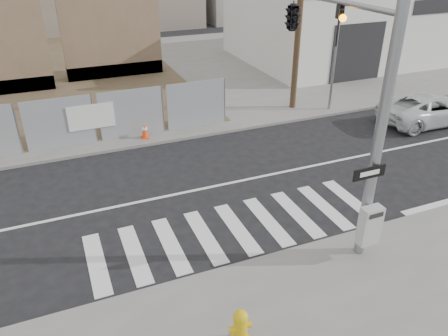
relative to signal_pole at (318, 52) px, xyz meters
name	(u,v)px	position (x,y,z in m)	size (l,w,h in m)	color
ground	(207,188)	(-2.49, 2.05, -4.78)	(100.00, 100.00, 0.00)	black
sidewalk_far	(125,77)	(-2.49, 16.05, -4.72)	(50.00, 20.00, 0.12)	slate
signal_pole	(318,52)	(0.00, 0.00, 0.00)	(0.96, 5.87, 7.00)	gray
far_signal_pole	(337,38)	(5.51, 6.65, -1.30)	(0.16, 0.20, 5.60)	gray
concrete_wall_right	(110,19)	(-2.99, 16.13, -1.40)	(5.50, 1.30, 8.00)	brown
auto_shop	(336,21)	(11.50, 15.01, -2.25)	(12.00, 10.20, 5.95)	silver
fire_hydrant	(240,327)	(-4.10, -4.21, -4.25)	(0.56, 0.56, 0.83)	gold
suv	(430,109)	(8.82, 3.69, -4.12)	(2.19, 4.75, 1.32)	silver
traffic_cone_d	(145,131)	(-3.51, 6.66, -4.36)	(0.38, 0.38, 0.62)	#FF3E0D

